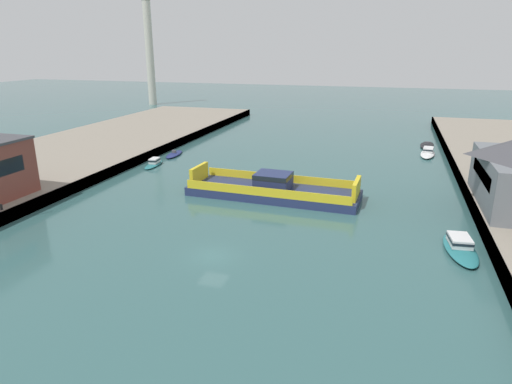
# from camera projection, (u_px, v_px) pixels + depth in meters

# --- Properties ---
(ground_plane) EXTENTS (400.00, 400.00, 0.00)m
(ground_plane) POSITION_uv_depth(u_px,v_px,m) (213.00, 256.00, 42.31)
(ground_plane) COLOR #335B5B
(quay_left) EXTENTS (28.00, 140.00, 1.53)m
(quay_left) POSITION_uv_depth(u_px,v_px,m) (33.00, 167.00, 71.00)
(quay_left) COLOR gray
(quay_left) RESTS_ON ground
(chain_ferry) EXTENTS (22.65, 7.84, 3.30)m
(chain_ferry) POSITION_uv_depth(u_px,v_px,m) (273.00, 189.00, 58.82)
(chain_ferry) COLOR navy
(chain_ferry) RESTS_ON ground
(moored_boat_near_left) EXTENTS (3.59, 8.27, 1.38)m
(moored_boat_near_left) POSITION_uv_depth(u_px,v_px,m) (460.00, 246.00, 43.14)
(moored_boat_near_left) COLOR #237075
(moored_boat_near_left) RESTS_ON ground
(moored_boat_near_right) EXTENTS (2.68, 6.64, 1.00)m
(moored_boat_near_right) POSITION_uv_depth(u_px,v_px,m) (174.00, 154.00, 81.54)
(moored_boat_near_right) COLOR navy
(moored_boat_near_right) RESTS_ON ground
(moored_boat_mid_left) EXTENTS (2.48, 6.21, 1.19)m
(moored_boat_mid_left) POSITION_uv_depth(u_px,v_px,m) (154.00, 163.00, 74.58)
(moored_boat_mid_left) COLOR #237075
(moored_boat_mid_left) RESTS_ON ground
(moored_boat_mid_right) EXTENTS (3.40, 8.11, 0.94)m
(moored_boat_mid_right) POSITION_uv_depth(u_px,v_px,m) (427.00, 145.00, 89.22)
(moored_boat_mid_right) COLOR black
(moored_boat_mid_right) RESTS_ON ground
(moored_boat_far_left) EXTENTS (3.33, 8.27, 1.36)m
(moored_boat_far_left) POSITION_uv_depth(u_px,v_px,m) (428.00, 152.00, 81.77)
(moored_boat_far_left) COLOR white
(moored_boat_far_left) RESTS_ON ground
(bollard_left_mid) EXTENTS (0.32, 0.32, 0.71)m
(bollard_left_mid) POSITION_uv_depth(u_px,v_px,m) (1.00, 206.00, 49.76)
(bollard_left_mid) COLOR black
(bollard_left_mid) RESTS_ON quay_left
(smokestack_distant_a) EXTENTS (2.84, 2.84, 35.29)m
(smokestack_distant_a) POSITION_uv_depth(u_px,v_px,m) (149.00, 48.00, 149.25)
(smokestack_distant_a) COLOR beige
(smokestack_distant_a) RESTS_ON ground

